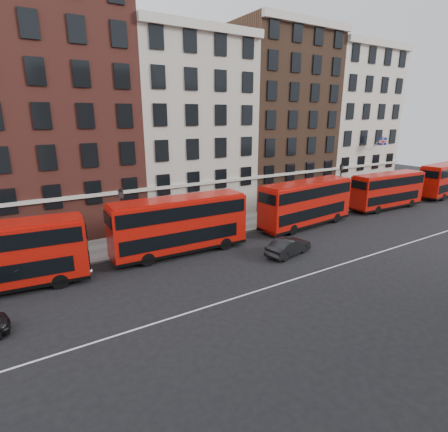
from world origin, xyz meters
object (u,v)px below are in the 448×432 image
bus_b (179,224)px  traffic_light (382,185)px  bus_e (445,179)px  bus_d (387,190)px  bus_c (306,203)px  car_front (288,246)px

bus_b → traffic_light: size_ratio=3.38×
bus_e → traffic_light: (-11.52, 1.69, 0.00)m
bus_b → bus_e: 39.98m
bus_d → traffic_light: (1.48, 1.68, 0.14)m
bus_c → bus_e: 26.18m
bus_c → bus_d: bearing=-5.3°
bus_d → bus_b: bearing=-177.8°
bus_d → bus_e: (13.00, -0.01, 0.14)m
car_front → traffic_light: 22.27m
traffic_light → bus_b: bearing=-176.6°
car_front → bus_d: bearing=-88.1°
car_front → bus_e: bearing=-93.5°
traffic_light → bus_e: bearing=-8.3°
car_front → traffic_light: size_ratio=1.31×
bus_c → car_front: (-6.55, -4.87, -1.75)m
car_front → traffic_light: (21.22, 6.56, 1.74)m
bus_b → car_front: bearing=-32.3°
bus_e → car_front: 33.14m
bus_e → bus_d: bearing=173.8°
bus_b → bus_d: bearing=1.6°
car_front → bus_c: bearing=-65.3°
bus_c → bus_d: (13.19, 0.00, -0.16)m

